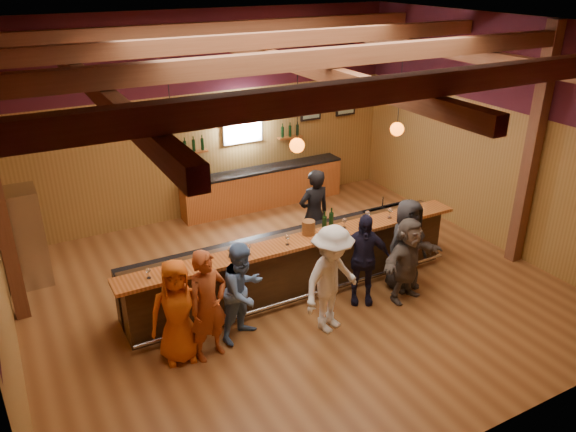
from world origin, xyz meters
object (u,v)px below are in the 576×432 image
at_px(customer_white, 332,279).
at_px(customer_navy, 362,259).
at_px(bar_counter, 293,261).
at_px(stainless_fridge, 23,238).
at_px(customer_dark, 406,245).
at_px(bartender, 314,214).
at_px(ice_bucket, 308,228).
at_px(customer_brown, 408,260).
at_px(bottle_a, 324,223).
at_px(customer_redvest, 208,306).
at_px(customer_orange, 177,312).
at_px(back_bar_cabinet, 264,187).
at_px(customer_denim, 243,291).

relative_size(customer_white, customer_navy, 1.10).
xyz_separation_m(bar_counter, customer_white, (-0.08, -1.37, 0.37)).
bearing_deg(stainless_fridge, customer_dark, -29.99).
relative_size(customer_dark, bartender, 0.93).
bearing_deg(customer_white, bartender, 46.45).
relative_size(stainless_fridge, ice_bucket, 7.36).
bearing_deg(customer_brown, bottle_a, 125.68).
bearing_deg(stainless_fridge, customer_navy, -34.66).
bearing_deg(ice_bucket, bar_counter, 131.95).
bearing_deg(customer_redvest, customer_white, -22.24).
height_order(customer_brown, ice_bucket, customer_brown).
xyz_separation_m(customer_orange, customer_brown, (3.94, -0.30, -0.05)).
height_order(back_bar_cabinet, customer_navy, customer_navy).
bearing_deg(ice_bucket, customer_dark, -24.99).
bearing_deg(bar_counter, stainless_fridge, 149.24).
relative_size(customer_denim, bottle_a, 4.39).
bearing_deg(back_bar_cabinet, ice_bucket, -104.80).
distance_m(customer_brown, ice_bucket, 1.77).
bearing_deg(customer_orange, ice_bucket, 26.72).
xyz_separation_m(customer_redvest, bottle_a, (2.49, 0.86, 0.39)).
relative_size(customer_dark, bottle_a, 4.60).
height_order(customer_dark, bartender, bartender).
relative_size(bar_counter, bottle_a, 17.16).
distance_m(stainless_fridge, customer_brown, 6.75).
xyz_separation_m(customer_white, customer_dark, (1.83, 0.44, -0.05)).
relative_size(back_bar_cabinet, bottle_a, 10.89).
distance_m(bartender, ice_bucket, 1.32).
xyz_separation_m(customer_brown, customer_dark, (0.22, 0.31, 0.09)).
bearing_deg(customer_dark, back_bar_cabinet, 94.18).
bearing_deg(customer_navy, customer_brown, 7.09).
height_order(bar_counter, bartender, bartender).
relative_size(customer_white, bottle_a, 4.88).
bearing_deg(stainless_fridge, customer_orange, -63.32).
bearing_deg(customer_denim, customer_navy, -24.52).
distance_m(customer_orange, customer_white, 2.37).
relative_size(back_bar_cabinet, customer_orange, 2.47).
distance_m(back_bar_cabinet, ice_bucket, 3.98).
height_order(stainless_fridge, customer_denim, stainless_fridge).
distance_m(customer_white, bartender, 2.43).
distance_m(bartender, bottle_a, 1.21).
relative_size(customer_orange, ice_bucket, 6.61).
distance_m(back_bar_cabinet, bartender, 2.78).
relative_size(bar_counter, customer_redvest, 3.63).
bearing_deg(customer_orange, back_bar_cabinet, 62.29).
height_order(customer_navy, customer_brown, customer_navy).
bearing_deg(customer_redvest, back_bar_cabinet, 41.66).
bearing_deg(customer_dark, customer_white, -169.53).
bearing_deg(back_bar_cabinet, customer_white, -104.33).
xyz_separation_m(bartender, bottle_a, (-0.44, -1.07, 0.34)).
relative_size(back_bar_cabinet, customer_navy, 2.45).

